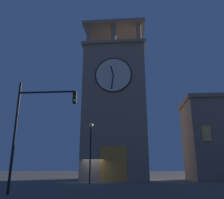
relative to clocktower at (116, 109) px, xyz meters
name	(u,v)px	position (x,y,z in m)	size (l,w,h in m)	color
ground_plane	(92,182)	(2.45, 4.65, -9.56)	(200.00, 200.00, 0.00)	#56544F
clocktower	(116,109)	(0.00, 0.00, 0.00)	(8.89, 8.51, 24.88)	gray
traffic_signal_near	(34,119)	(3.98, 18.16, -5.10)	(3.90, 0.41, 6.94)	black
street_lamp	(91,141)	(1.93, 8.87, -5.51)	(0.44, 0.44, 5.93)	black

